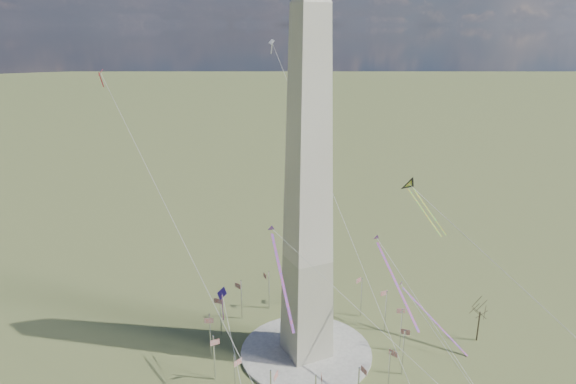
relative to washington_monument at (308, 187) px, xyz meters
name	(u,v)px	position (x,y,z in m)	size (l,w,h in m)	color
ground	(306,353)	(0.00, 0.00, -47.95)	(2000.00, 2000.00, 0.00)	#506030
plaza	(306,352)	(0.00, 0.00, -47.55)	(36.00, 36.00, 0.80)	beige
washington_monument	(308,187)	(0.00, 0.00, 0.00)	(15.56, 15.56, 100.00)	#B5AD98
flagpole_ring	(306,330)	(0.00, 0.00, -40.68)	(54.40, 54.40, 13.00)	silver
tree_near	(480,310)	(47.12, -15.25, -38.05)	(7.94, 7.94, 13.89)	#3E3726
kite_delta_black	(412,188)	(38.28, 7.77, -7.46)	(6.33, 16.83, 13.87)	black
kite_diamond_purple	(222,297)	(-22.06, 3.91, -27.16)	(1.82, 3.21, 10.13)	navy
kite_streamer_left	(390,269)	(15.53, -14.30, -18.94)	(3.83, 22.52, 15.47)	#F03D26
kite_streamer_mid	(278,262)	(-12.88, -10.62, -13.00)	(5.89, 22.48, 15.58)	#F03D26
kite_streamer_right	(423,308)	(33.80, -6.82, -38.72)	(9.86, 21.11, 15.35)	#F03D26
kite_small_red	(101,74)	(-41.80, 40.51, 25.69)	(1.58, 2.29, 4.80)	red
kite_small_white	(272,43)	(12.35, 50.76, 32.59)	(1.55, 1.70, 4.70)	white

